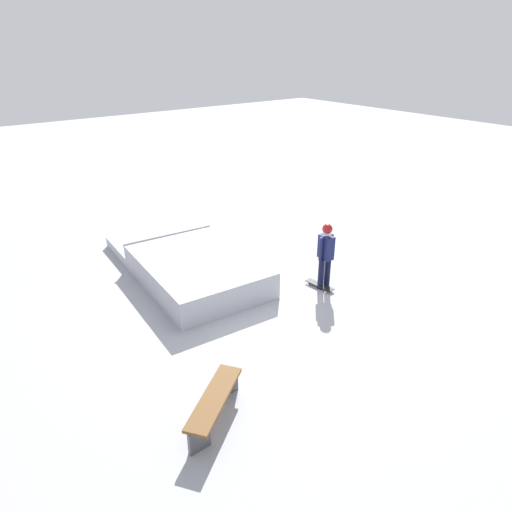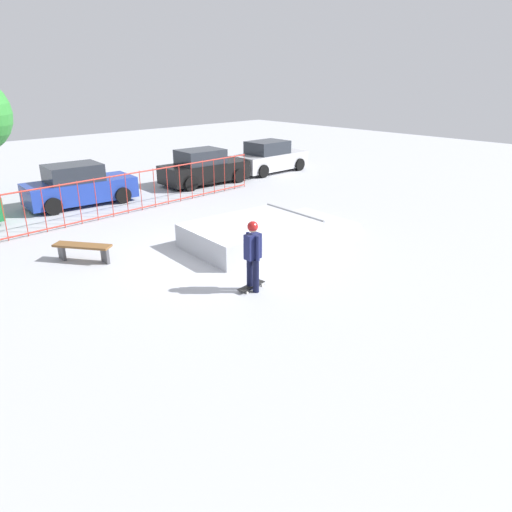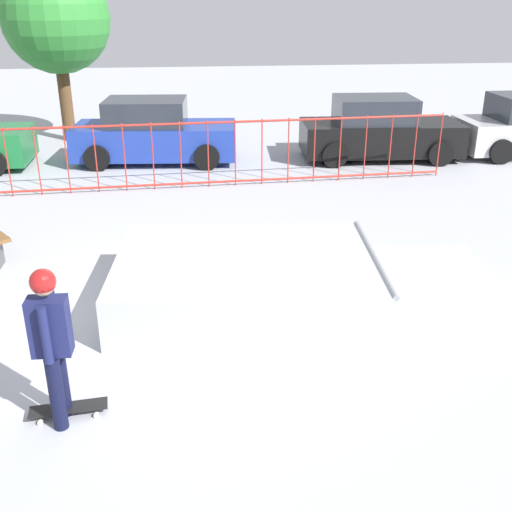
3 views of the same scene
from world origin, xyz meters
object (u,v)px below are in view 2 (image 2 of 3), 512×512
(skater, at_px, (253,251))
(skateboard, at_px, (251,286))
(skate_ramp, at_px, (262,232))
(parked_car_black, at_px, (204,168))
(parked_car_silver, at_px, (269,158))
(park_bench, at_px, (83,249))
(parked_car_blue, at_px, (79,186))

(skater, relative_size, skateboard, 2.11)
(skateboard, bearing_deg, skate_ramp, -144.60)
(skate_ramp, relative_size, parked_car_black, 1.33)
(skate_ramp, height_order, skater, skater)
(skater, height_order, skateboard, skater)
(parked_car_silver, bearing_deg, skate_ramp, -136.31)
(skateboard, bearing_deg, parked_car_silver, -142.70)
(park_bench, bearing_deg, parked_car_blue, 66.23)
(skate_ramp, distance_m, skateboard, 3.44)
(parked_car_blue, bearing_deg, parked_car_black, 1.37)
(park_bench, xyz_separation_m, parked_car_blue, (2.60, 5.91, 0.37))
(parked_car_blue, bearing_deg, skate_ramp, -71.16)
(skate_ramp, bearing_deg, park_bench, 158.87)
(park_bench, bearing_deg, skater, -65.57)
(parked_car_blue, relative_size, parked_car_black, 1.01)
(skate_ramp, bearing_deg, parked_car_black, 68.61)
(park_bench, distance_m, parked_car_silver, 13.92)
(skate_ramp, distance_m, parked_car_black, 8.71)
(skater, xyz_separation_m, parked_car_blue, (0.51, 10.53, -0.28))
(skate_ramp, height_order, park_bench, skate_ramp)
(skater, bearing_deg, parked_car_silver, -134.76)
(skate_ramp, distance_m, parked_car_silver, 11.22)
(skater, distance_m, parked_car_blue, 10.54)
(skateboard, distance_m, parked_car_black, 11.96)
(skate_ramp, relative_size, park_bench, 3.64)
(parked_car_blue, bearing_deg, skater, -88.35)
(skate_ramp, height_order, parked_car_black, parked_car_black)
(skateboard, relative_size, park_bench, 0.53)
(parked_car_black, bearing_deg, parked_car_blue, -180.00)
(skate_ramp, relative_size, parked_car_silver, 1.36)
(skate_ramp, height_order, parked_car_blue, parked_car_blue)
(skate_ramp, xyz_separation_m, parked_car_black, (3.78, 7.84, 0.41))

